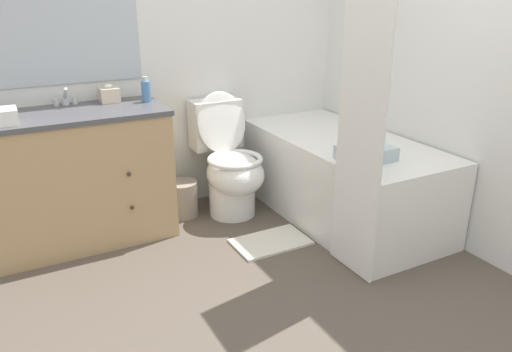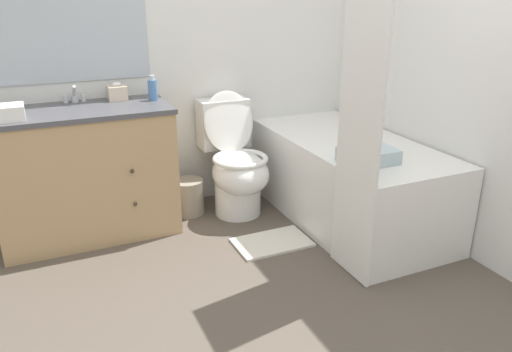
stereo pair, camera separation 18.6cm
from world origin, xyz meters
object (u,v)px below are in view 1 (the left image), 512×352
Objects in this scene: vanity_cabinet at (80,176)px; tissue_box at (109,95)px; toilet at (230,166)px; bath_mat at (271,242)px; wastebasket at (182,199)px; bathtub at (342,178)px; sink_faucet at (66,100)px; soap_dispenser at (146,91)px; bath_towel_folded at (366,153)px.

tissue_box reaches higher than vanity_cabinet.
tissue_box is (-0.72, 0.23, 0.53)m from toilet.
wastebasket is at bearing 117.51° from bath_mat.
bathtub is at bearing -17.25° from vanity_cabinet.
tissue_box reaches higher than toilet.
sink_faucet is 1.14m from toilet.
soap_dispenser is (-0.51, 0.13, 0.55)m from toilet.
bath_mat is (1.00, -0.63, -0.42)m from vanity_cabinet.
soap_dispenser reaches higher than sink_faucet.
soap_dispenser is (0.47, -0.14, 0.04)m from sink_faucet.
vanity_cabinet is 9.16× the size of tissue_box.
vanity_cabinet is at bearing 175.11° from toilet.
sink_faucet reaches higher than bath_towel_folded.
bath_mat is at bearing -87.67° from toilet.
bathtub is 9.53× the size of soap_dispenser.
sink_faucet is at bearing 164.60° from toilet.
bath_mat is at bearing -46.26° from tissue_box.
sink_faucet is (-0.00, 0.19, 0.44)m from vanity_cabinet.
bath_towel_folded is (0.49, -0.83, 0.26)m from toilet.
sink_faucet is 1.00m from wastebasket.
toilet is (0.98, -0.08, -0.08)m from vanity_cabinet.
sink_faucet is 0.30× the size of bath_mat.
bath_mat is at bearing -39.02° from sink_faucet.
tissue_box is 0.25× the size of bath_mat.
vanity_cabinet is 7.60× the size of sink_faucet.
bath_towel_folded is at bearing -41.34° from tissue_box.
sink_faucet is 1.21× the size of tissue_box.
tissue_box is at bearing 133.74° from bath_mat.
bath_mat is (0.02, -0.54, -0.34)m from toilet.
soap_dispenser is 1.42m from bath_towel_folded.
toilet is 0.92m from tissue_box.
bath_towel_folded is (1.21, -1.06, -0.27)m from tissue_box.
tissue_box is (0.26, 0.15, 0.45)m from vanity_cabinet.
vanity_cabinet is 0.54m from tissue_box.
tissue_box is 0.39× the size of bath_towel_folded.
soap_dispenser is 1.24m from bath_mat.
wastebasket is 0.80m from soap_dispenser.
tissue_box reaches higher than wastebasket.
wastebasket is at bearing 160.19° from toilet.
soap_dispenser reaches higher than bath_mat.
bathtub is at bearing -25.58° from tissue_box.
toilet reaches higher than bath_mat.
soap_dispenser is at bearing -26.16° from tissue_box.
wastebasket is (0.66, -0.15, -0.74)m from sink_faucet.
bath_mat is at bearing 148.33° from bath_towel_folded.
bath_towel_folded is at bearing -43.85° from soap_dispenser.
bathtub is 1.43m from soap_dispenser.
tissue_box is 0.23m from soap_dispenser.
tissue_box reaches higher than bathtub.
bath_towel_folded is at bearing -31.67° from bath_mat.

